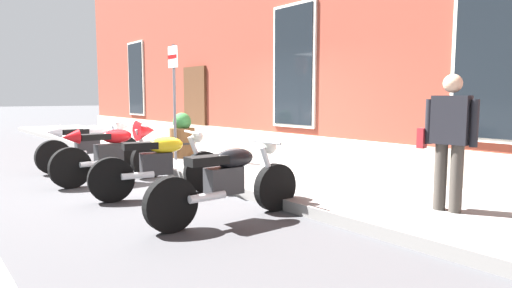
# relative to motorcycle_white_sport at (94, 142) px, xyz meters

# --- Properties ---
(ground_plane) EXTENTS (140.00, 140.00, 0.00)m
(ground_plane) POSITION_rel_motorcycle_white_sport_xyz_m (2.26, 0.84, -0.56)
(ground_plane) COLOR #38383A
(sidewalk) EXTENTS (29.65, 2.56, 0.15)m
(sidewalk) POSITION_rel_motorcycle_white_sport_xyz_m (2.26, 2.12, -0.49)
(sidewalk) COLOR slate
(sidewalk) RESTS_ON ground_plane
(motorcycle_white_sport) EXTENTS (0.62, 2.06, 1.03)m
(motorcycle_white_sport) POSITION_rel_motorcycle_white_sport_xyz_m (0.00, 0.00, 0.00)
(motorcycle_white_sport) COLOR black
(motorcycle_white_sport) RESTS_ON ground_plane
(motorcycle_red_sport) EXTENTS (0.62, 2.04, 1.05)m
(motorcycle_red_sport) POSITION_rel_motorcycle_white_sport_xyz_m (1.53, -0.13, 0.01)
(motorcycle_red_sport) COLOR black
(motorcycle_red_sport) RESTS_ON ground_plane
(motorcycle_yellow_naked) EXTENTS (0.63, 2.01, 0.95)m
(motorcycle_yellow_naked) POSITION_rel_motorcycle_white_sport_xyz_m (3.00, -0.02, -0.09)
(motorcycle_yellow_naked) COLOR black
(motorcycle_yellow_naked) RESTS_ON ground_plane
(motorcycle_black_naked) EXTENTS (0.62, 2.10, 0.93)m
(motorcycle_black_naked) POSITION_rel_motorcycle_white_sport_xyz_m (4.65, 0.05, -0.09)
(motorcycle_black_naked) COLOR black
(motorcycle_black_naked) RESTS_ON ground_plane
(pedestrian_dark_jacket) EXTENTS (0.66, 0.25, 1.58)m
(pedestrian_dark_jacket) POSITION_rel_motorcycle_white_sport_xyz_m (6.32, 1.96, 0.46)
(pedestrian_dark_jacket) COLOR #38332D
(pedestrian_dark_jacket) RESTS_ON sidewalk
(parking_sign) EXTENTS (0.36, 0.07, 2.40)m
(parking_sign) POSITION_rel_motorcycle_white_sport_xyz_m (0.64, 1.48, 1.13)
(parking_sign) COLOR #4C4C51
(parking_sign) RESTS_ON sidewalk
(barrel_planter) EXTENTS (0.58, 0.58, 0.98)m
(barrel_planter) POSITION_rel_motorcycle_white_sport_xyz_m (0.38, 1.80, 0.01)
(barrel_planter) COLOR brown
(barrel_planter) RESTS_ON sidewalk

